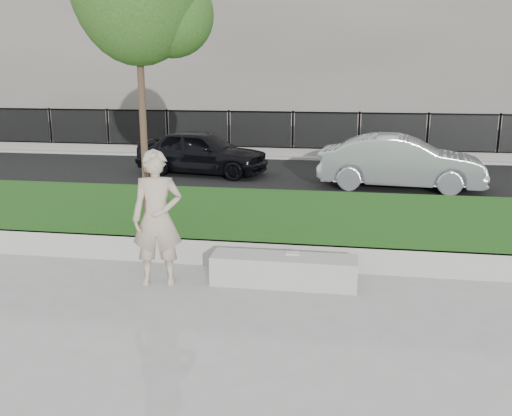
% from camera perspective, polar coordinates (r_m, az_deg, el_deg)
% --- Properties ---
extents(ground, '(90.00, 90.00, 0.00)m').
position_cam_1_polar(ground, '(7.92, -0.95, -8.46)').
color(ground, gray).
rests_on(ground, ground).
extents(grass_bank, '(34.00, 4.00, 0.40)m').
position_cam_1_polar(grass_bank, '(10.67, 1.94, -1.42)').
color(grass_bank, '#10360D').
rests_on(grass_bank, ground).
extents(grass_kerb, '(34.00, 0.08, 0.40)m').
position_cam_1_polar(grass_kerb, '(8.81, 0.26, -4.73)').
color(grass_kerb, '#9A9790').
rests_on(grass_kerb, ground).
extents(street, '(34.00, 7.00, 0.04)m').
position_cam_1_polar(street, '(16.05, 4.51, 3.06)').
color(street, black).
rests_on(street, ground).
extents(far_pavement, '(34.00, 3.00, 0.12)m').
position_cam_1_polar(far_pavement, '(20.47, 5.62, 5.48)').
color(far_pavement, gray).
rests_on(far_pavement, ground).
extents(iron_fence, '(32.00, 0.30, 1.50)m').
position_cam_1_polar(iron_fence, '(19.41, 5.45, 6.47)').
color(iron_fence, slate).
rests_on(iron_fence, far_pavement).
extents(building_facade, '(34.00, 10.00, 10.00)m').
position_cam_1_polar(building_facade, '(27.32, 6.94, 17.91)').
color(building_facade, '#5F5A53').
rests_on(building_facade, ground).
extents(stone_bench, '(2.06, 0.51, 0.42)m').
position_cam_1_polar(stone_bench, '(8.15, 2.81, -6.23)').
color(stone_bench, '#9A9790').
rests_on(stone_bench, ground).
extents(man, '(0.78, 0.60, 1.92)m').
position_cam_1_polar(man, '(8.08, -9.85, -1.03)').
color(man, tan).
rests_on(man, ground).
extents(book, '(0.21, 0.16, 0.02)m').
position_cam_1_polar(book, '(8.18, 3.66, -4.53)').
color(book, beige).
rests_on(book, stone_bench).
extents(car_dark, '(3.95, 2.13, 1.28)m').
position_cam_1_polar(car_dark, '(16.37, -5.39, 5.59)').
color(car_dark, black).
rests_on(car_dark, street).
extents(car_silver, '(4.16, 1.74, 1.34)m').
position_cam_1_polar(car_silver, '(14.80, 14.29, 4.47)').
color(car_silver, '#9FA2A7').
rests_on(car_silver, street).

